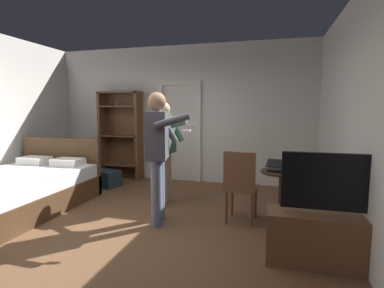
{
  "coord_description": "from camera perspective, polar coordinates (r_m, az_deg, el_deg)",
  "views": [
    {
      "loc": [
        1.87,
        -3.29,
        1.54
      ],
      "look_at": [
        0.84,
        0.58,
        1.06
      ],
      "focal_mm": 27.14,
      "sensor_mm": 36.0,
      "label": 1
    }
  ],
  "objects": [
    {
      "name": "ground_plane",
      "position": [
        4.09,
        -14.05,
        -15.57
      ],
      "size": [
        6.12,
        6.12,
        0.0
      ],
      "primitive_type": "plane",
      "color": "brown"
    },
    {
      "name": "wall_back",
      "position": [
        6.3,
        -2.31,
        5.86
      ],
      "size": [
        5.8,
        0.12,
        2.88
      ],
      "primitive_type": "cube",
      "color": "silver",
      "rests_on": "ground_plane"
    },
    {
      "name": "wall_right",
      "position": [
        3.43,
        31.49,
        4.08
      ],
      "size": [
        0.12,
        5.56,
        2.88
      ],
      "primitive_type": "cube",
      "color": "silver",
      "rests_on": "ground_plane"
    },
    {
      "name": "doorway_frame",
      "position": [
        6.23,
        -2.41,
        3.85
      ],
      "size": [
        0.93,
        0.08,
        2.13
      ],
      "color": "white",
      "rests_on": "ground_plane"
    },
    {
      "name": "bed",
      "position": [
        5.33,
        -30.46,
        -7.6
      ],
      "size": [
        1.61,
        2.09,
        1.02
      ],
      "color": "#4C331E",
      "rests_on": "ground_plane"
    },
    {
      "name": "bookshelf",
      "position": [
        6.62,
        -13.72,
        2.28
      ],
      "size": [
        0.94,
        0.32,
        1.93
      ],
      "color": "brown",
      "rests_on": "ground_plane"
    },
    {
      "name": "tv_flatscreen",
      "position": [
        3.29,
        25.51,
        -15.62
      ],
      "size": [
        1.22,
        0.4,
        1.13
      ],
      "color": "brown",
      "rests_on": "ground_plane"
    },
    {
      "name": "side_table",
      "position": [
        4.25,
        17.19,
        -8.17
      ],
      "size": [
        0.58,
        0.58,
        0.7
      ],
      "color": "#4C331E",
      "rests_on": "ground_plane"
    },
    {
      "name": "laptop",
      "position": [
        4.14,
        16.84,
        -4.48
      ],
      "size": [
        0.37,
        0.38,
        0.17
      ],
      "color": "black",
      "rests_on": "side_table"
    },
    {
      "name": "bottle_on_table",
      "position": [
        4.11,
        19.36,
        -3.96
      ],
      "size": [
        0.06,
        0.06,
        0.24
      ],
      "color": "#36482B",
      "rests_on": "side_table"
    },
    {
      "name": "wooden_chair",
      "position": [
        4.0,
        9.48,
        -7.73
      ],
      "size": [
        0.46,
        0.46,
        0.99
      ],
      "color": "brown",
      "rests_on": "ground_plane"
    },
    {
      "name": "person_blue_shirt",
      "position": [
        3.89,
        -6.65,
        -0.81
      ],
      "size": [
        0.73,
        0.63,
        1.77
      ],
      "color": "slate",
      "rests_on": "ground_plane"
    },
    {
      "name": "person_striped_shirt",
      "position": [
        4.71,
        -5.52,
        -0.2
      ],
      "size": [
        0.69,
        0.65,
        1.66
      ],
      "color": "tan",
      "rests_on": "ground_plane"
    },
    {
      "name": "suitcase_dark",
      "position": [
        6.15,
        -16.59,
        -6.44
      ],
      "size": [
        0.64,
        0.51,
        0.32
      ],
      "primitive_type": "cube",
      "rotation": [
        0.0,
        0.0,
        -0.3
      ],
      "color": "#1E2D38",
      "rests_on": "ground_plane"
    }
  ]
}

